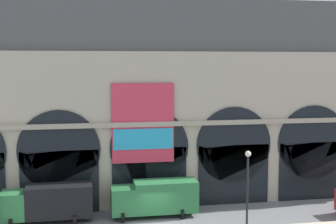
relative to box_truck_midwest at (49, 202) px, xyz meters
The scene contains 4 objects.
station_building 12.60m from the box_truck_midwest, 27.40° to the left, with size 49.81×5.36×19.29m.
box_truck_midwest is the anchor object (origin of this frame).
box_truck_center 9.08m from the box_truck_midwest, ahead, with size 7.50×2.91×3.12m.
street_lamp_quayside 16.78m from the box_truck_midwest, 25.44° to the right, with size 0.44×0.44×6.90m.
Camera 1 is at (-5.85, -36.64, 13.39)m, focal length 49.98 mm.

